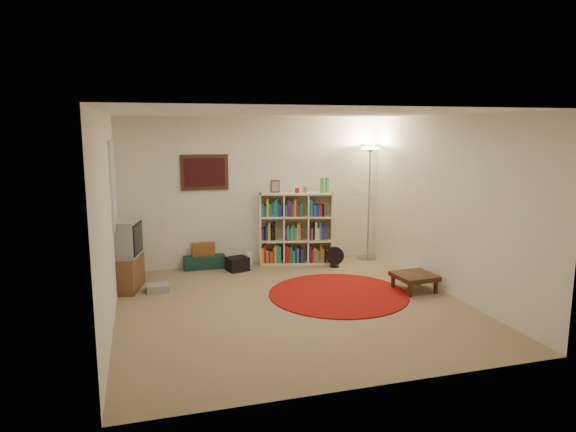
% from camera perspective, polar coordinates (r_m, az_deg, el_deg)
% --- Properties ---
extents(room, '(4.54, 4.54, 2.54)m').
position_cam_1_polar(room, '(6.59, 0.04, 0.52)').
color(room, '#8C7652').
rests_on(room, ground).
extents(bookshelf, '(1.28, 0.65, 1.48)m').
position_cam_1_polar(bookshelf, '(8.80, 0.77, -1.50)').
color(bookshelf, '#FFECAA').
rests_on(bookshelf, ground).
extents(floor_lamp, '(0.47, 0.47, 2.04)m').
position_cam_1_polar(floor_lamp, '(9.06, 9.08, 5.69)').
color(floor_lamp, '#AAA9AD').
rests_on(floor_lamp, ground).
extents(floor_fan, '(0.31, 0.19, 0.35)m').
position_cam_1_polar(floor_fan, '(8.68, 5.22, -4.55)').
color(floor_fan, black).
rests_on(floor_fan, ground).
extents(tv_stand, '(0.64, 0.79, 1.02)m').
position_cam_1_polar(tv_stand, '(7.78, -18.00, -4.28)').
color(tv_stand, brown).
rests_on(tv_stand, ground).
extents(dvd_box, '(0.31, 0.26, 0.10)m').
position_cam_1_polar(dvd_box, '(7.68, -14.29, -7.72)').
color(dvd_box, '#949599').
rests_on(dvd_box, ground).
extents(suitcase, '(0.68, 0.44, 0.22)m').
position_cam_1_polar(suitcase, '(8.79, -9.36, -4.90)').
color(suitcase, '#12342A').
rests_on(suitcase, ground).
extents(wicker_basket, '(0.39, 0.28, 0.21)m').
position_cam_1_polar(wicker_basket, '(8.72, -9.40, -3.56)').
color(wicker_basket, brown).
rests_on(wicker_basket, suitcase).
extents(duffel_bag, '(0.39, 0.35, 0.23)m').
position_cam_1_polar(duffel_bag, '(8.49, -5.63, -5.32)').
color(duffel_bag, black).
rests_on(duffel_bag, ground).
extents(paper_towel, '(0.13, 0.13, 0.23)m').
position_cam_1_polar(paper_towel, '(8.79, -4.34, -4.78)').
color(paper_towel, white).
rests_on(paper_towel, ground).
extents(red_rug, '(1.97, 1.97, 0.02)m').
position_cam_1_polar(red_rug, '(7.34, 5.61, -8.61)').
color(red_rug, maroon).
rests_on(red_rug, ground).
extents(side_table, '(0.58, 0.58, 0.25)m').
position_cam_1_polar(side_table, '(7.64, 13.87, -6.56)').
color(side_table, '#331C12').
rests_on(side_table, ground).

